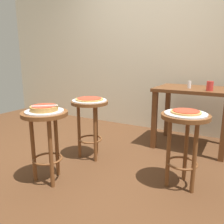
{
  "coord_description": "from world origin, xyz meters",
  "views": [
    {
      "loc": [
        1.28,
        -1.87,
        1.12
      ],
      "look_at": [
        0.18,
        0.07,
        0.6
      ],
      "focal_mm": 36.81,
      "sensor_mm": 36.0,
      "label": 1
    }
  ],
  "objects_px": {
    "stool_leftside": "(90,116)",
    "dining_table": "(193,99)",
    "stool_middle": "(184,133)",
    "stool_foreground": "(46,130)",
    "serving_plate_leftside": "(89,100)",
    "serving_plate_foreground": "(44,111)",
    "pizza_foreground": "(44,108)",
    "cup_near_edge": "(210,86)",
    "pizza_leftside": "(89,99)",
    "pizza_middle": "(186,112)",
    "pizza_server_knife": "(45,106)",
    "condiment_shaker": "(189,85)",
    "serving_plate_middle": "(186,114)"
  },
  "relations": [
    {
      "from": "dining_table",
      "to": "pizza_server_knife",
      "type": "bearing_deg",
      "value": -120.98
    },
    {
      "from": "pizza_middle",
      "to": "dining_table",
      "type": "height_order",
      "value": "dining_table"
    },
    {
      "from": "serving_plate_leftside",
      "to": "serving_plate_foreground",
      "type": "bearing_deg",
      "value": -93.69
    },
    {
      "from": "pizza_server_knife",
      "to": "condiment_shaker",
      "type": "bearing_deg",
      "value": 18.27
    },
    {
      "from": "pizza_server_knife",
      "to": "stool_middle",
      "type": "bearing_deg",
      "value": -13.93
    },
    {
      "from": "serving_plate_middle",
      "to": "cup_near_edge",
      "type": "bearing_deg",
      "value": 85.16
    },
    {
      "from": "pizza_server_knife",
      "to": "serving_plate_foreground",
      "type": "bearing_deg",
      "value": 105.54
    },
    {
      "from": "stool_foreground",
      "to": "serving_plate_foreground",
      "type": "distance_m",
      "value": 0.17
    },
    {
      "from": "dining_table",
      "to": "cup_near_edge",
      "type": "height_order",
      "value": "cup_near_edge"
    },
    {
      "from": "pizza_server_knife",
      "to": "serving_plate_middle",
      "type": "bearing_deg",
      "value": -13.93
    },
    {
      "from": "pizza_leftside",
      "to": "dining_table",
      "type": "xyz_separation_m",
      "value": [
        0.93,
        0.92,
        -0.06
      ]
    },
    {
      "from": "stool_foreground",
      "to": "pizza_leftside",
      "type": "relative_size",
      "value": 2.18
    },
    {
      "from": "pizza_server_knife",
      "to": "pizza_foreground",
      "type": "bearing_deg",
      "value": 105.54
    },
    {
      "from": "serving_plate_leftside",
      "to": "pizza_leftside",
      "type": "relative_size",
      "value": 1.24
    },
    {
      "from": "stool_middle",
      "to": "stool_leftside",
      "type": "height_order",
      "value": "same"
    },
    {
      "from": "pizza_middle",
      "to": "pizza_server_knife",
      "type": "height_order",
      "value": "pizza_server_knife"
    },
    {
      "from": "stool_leftside",
      "to": "serving_plate_leftside",
      "type": "distance_m",
      "value": 0.17
    },
    {
      "from": "serving_plate_middle",
      "to": "serving_plate_foreground",
      "type": "bearing_deg",
      "value": -154.64
    },
    {
      "from": "stool_middle",
      "to": "pizza_server_knife",
      "type": "bearing_deg",
      "value": -153.16
    },
    {
      "from": "serving_plate_foreground",
      "to": "pizza_leftside",
      "type": "distance_m",
      "value": 0.63
    },
    {
      "from": "stool_middle",
      "to": "serving_plate_leftside",
      "type": "height_order",
      "value": "serving_plate_leftside"
    },
    {
      "from": "stool_leftside",
      "to": "condiment_shaker",
      "type": "relative_size",
      "value": 7.49
    },
    {
      "from": "pizza_foreground",
      "to": "dining_table",
      "type": "xyz_separation_m",
      "value": [
        0.97,
        1.55,
        -0.07
      ]
    },
    {
      "from": "condiment_shaker",
      "to": "serving_plate_middle",
      "type": "bearing_deg",
      "value": -79.61
    },
    {
      "from": "stool_foreground",
      "to": "stool_leftside",
      "type": "bearing_deg",
      "value": 86.31
    },
    {
      "from": "pizza_middle",
      "to": "serving_plate_leftside",
      "type": "relative_size",
      "value": 0.66
    },
    {
      "from": "serving_plate_leftside",
      "to": "dining_table",
      "type": "xyz_separation_m",
      "value": [
        0.93,
        0.92,
        -0.04
      ]
    },
    {
      "from": "stool_leftside",
      "to": "dining_table",
      "type": "distance_m",
      "value": 1.31
    },
    {
      "from": "pizza_middle",
      "to": "pizza_leftside",
      "type": "height_order",
      "value": "same"
    },
    {
      "from": "serving_plate_foreground",
      "to": "pizza_server_knife",
      "type": "height_order",
      "value": "pizza_server_knife"
    },
    {
      "from": "cup_near_edge",
      "to": "pizza_server_knife",
      "type": "distance_m",
      "value": 1.79
    },
    {
      "from": "stool_middle",
      "to": "serving_plate_middle",
      "type": "height_order",
      "value": "serving_plate_middle"
    },
    {
      "from": "dining_table",
      "to": "cup_near_edge",
      "type": "xyz_separation_m",
      "value": [
        0.2,
        -0.19,
        0.19
      ]
    },
    {
      "from": "serving_plate_foreground",
      "to": "pizza_leftside",
      "type": "relative_size",
      "value": 1.1
    },
    {
      "from": "pizza_foreground",
      "to": "stool_leftside",
      "type": "bearing_deg",
      "value": 86.31
    },
    {
      "from": "stool_foreground",
      "to": "serving_plate_leftside",
      "type": "relative_size",
      "value": 1.75
    },
    {
      "from": "stool_middle",
      "to": "cup_near_edge",
      "type": "height_order",
      "value": "cup_near_edge"
    },
    {
      "from": "stool_foreground",
      "to": "pizza_foreground",
      "type": "xyz_separation_m",
      "value": [
        0.0,
        0.0,
        0.2
      ]
    },
    {
      "from": "stool_leftside",
      "to": "dining_table",
      "type": "height_order",
      "value": "dining_table"
    },
    {
      "from": "stool_foreground",
      "to": "dining_table",
      "type": "xyz_separation_m",
      "value": [
        0.97,
        1.55,
        0.13
      ]
    },
    {
      "from": "pizza_foreground",
      "to": "pizza_server_knife",
      "type": "distance_m",
      "value": 0.04
    },
    {
      "from": "stool_middle",
      "to": "condiment_shaker",
      "type": "relative_size",
      "value": 7.49
    },
    {
      "from": "serving_plate_middle",
      "to": "pizza_server_knife",
      "type": "distance_m",
      "value": 1.2
    },
    {
      "from": "dining_table",
      "to": "pizza_leftside",
      "type": "bearing_deg",
      "value": -135.33
    },
    {
      "from": "stool_foreground",
      "to": "dining_table",
      "type": "relative_size",
      "value": 0.74
    },
    {
      "from": "pizza_middle",
      "to": "pizza_leftside",
      "type": "xyz_separation_m",
      "value": [
        -1.06,
        0.11,
        -0.0
      ]
    },
    {
      "from": "serving_plate_leftside",
      "to": "cup_near_edge",
      "type": "distance_m",
      "value": 1.35
    },
    {
      "from": "serving_plate_leftside",
      "to": "dining_table",
      "type": "bearing_deg",
      "value": 44.67
    },
    {
      "from": "serving_plate_leftside",
      "to": "pizza_leftside",
      "type": "xyz_separation_m",
      "value": [
        0.0,
        -0.0,
        0.02
      ]
    },
    {
      "from": "dining_table",
      "to": "stool_middle",
      "type": "bearing_deg",
      "value": -82.87
    }
  ]
}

